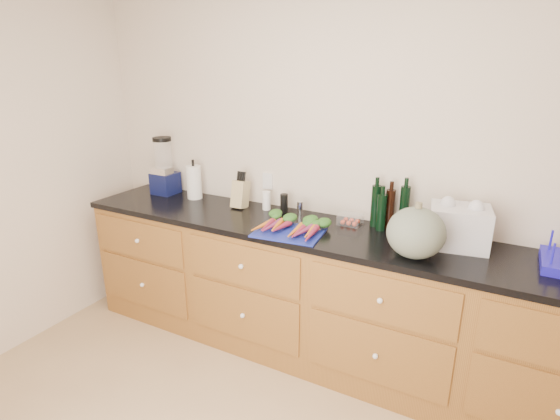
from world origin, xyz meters
The scene contains 15 objects.
wall_back centered at (0.00, 1.62, 1.30)m, with size 4.10×0.05×2.60m, color beige.
cabinets centered at (0.00, 1.30, 0.45)m, with size 3.60×0.64×0.90m.
countertop centered at (0.00, 1.30, 0.92)m, with size 3.64×0.62×0.04m, color black.
cutting_board centered at (-0.19, 1.14, 0.95)m, with size 0.41×0.31×0.01m, color navy.
carrots centered at (-0.19, 1.19, 0.98)m, with size 0.43×0.31×0.06m.
squash centered at (0.57, 1.15, 1.08)m, with size 0.31×0.31×0.28m, color #576352.
blender_appliance centered at (-1.48, 1.46, 1.14)m, with size 0.18×0.18×0.46m.
paper_towel centered at (-1.18, 1.46, 1.07)m, with size 0.12×0.12×0.26m, color white.
knife_block centered at (-0.74, 1.44, 1.04)m, with size 0.10×0.10×0.20m, color tan.
grinder_salt centered at (-0.55, 1.48, 1.01)m, with size 0.06×0.06×0.13m, color white.
grinder_pepper centered at (-0.40, 1.48, 1.01)m, with size 0.05×0.05×0.14m, color black.
canister_chrome centered at (-0.28, 1.48, 0.99)m, with size 0.04×0.04×0.10m, color silver.
tomato_box centered at (0.09, 1.47, 0.98)m, with size 0.15×0.12×0.07m, color white.
bottles centered at (0.33, 1.51, 1.07)m, with size 0.24×0.12×0.29m.
grocery_bag centered at (0.76, 1.42, 1.06)m, with size 0.32×0.26×0.24m, color white, non-canonical shape.
Camera 1 is at (0.96, -1.13, 1.94)m, focal length 28.00 mm.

